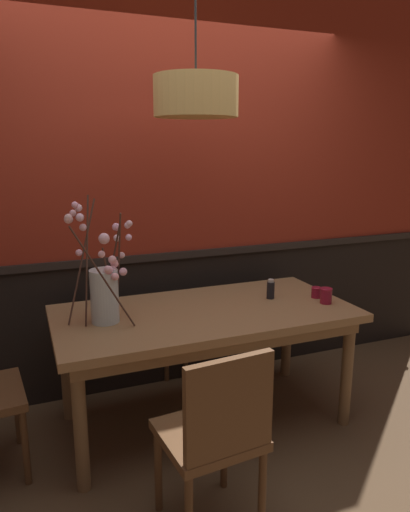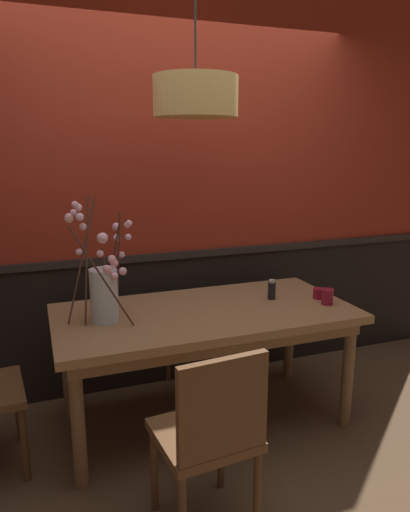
% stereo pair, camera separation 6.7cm
% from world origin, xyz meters
% --- Properties ---
extents(ground_plane, '(24.00, 24.00, 0.00)m').
position_xyz_m(ground_plane, '(0.00, 0.00, 0.00)').
color(ground_plane, brown).
extents(back_wall, '(4.75, 0.14, 2.97)m').
position_xyz_m(back_wall, '(0.00, 0.65, 1.48)').
color(back_wall, black).
rests_on(back_wall, ground).
extents(dining_table, '(1.78, 0.88, 0.74)m').
position_xyz_m(dining_table, '(0.00, 0.00, 0.66)').
color(dining_table, '#997047').
rests_on(dining_table, ground).
extents(chair_far_side_left, '(0.47, 0.46, 0.94)m').
position_xyz_m(chair_far_side_left, '(-0.24, 0.87, 0.52)').
color(chair_far_side_left, brown).
rests_on(chair_far_side_left, ground).
extents(chair_near_side_left, '(0.45, 0.44, 0.90)m').
position_xyz_m(chair_near_side_left, '(-0.29, -0.85, 0.51)').
color(chair_near_side_left, brown).
rests_on(chair_near_side_left, ground).
extents(chair_far_side_right, '(0.46, 0.47, 0.97)m').
position_xyz_m(chair_far_side_right, '(0.23, 0.86, 0.54)').
color(chair_far_side_right, brown).
rests_on(chair_far_side_right, ground).
extents(vase_with_blossoms, '(0.38, 0.43, 0.71)m').
position_xyz_m(vase_with_blossoms, '(-0.59, 0.02, 0.94)').
color(vase_with_blossoms, silver).
rests_on(vase_with_blossoms, dining_table).
extents(candle_holder_nearer_center, '(0.08, 0.08, 0.10)m').
position_xyz_m(candle_holder_nearer_center, '(0.75, -0.17, 0.79)').
color(candle_holder_nearer_center, maroon).
rests_on(candle_holder_nearer_center, dining_table).
extents(candle_holder_nearer_edge, '(0.07, 0.07, 0.07)m').
position_xyz_m(candle_holder_nearer_edge, '(0.76, -0.05, 0.78)').
color(candle_holder_nearer_edge, maroon).
rests_on(candle_holder_nearer_edge, dining_table).
extents(condiment_bottle, '(0.05, 0.05, 0.13)m').
position_xyz_m(condiment_bottle, '(0.47, 0.05, 0.80)').
color(condiment_bottle, black).
rests_on(condiment_bottle, dining_table).
extents(pendant_lamp, '(0.45, 0.45, 1.12)m').
position_xyz_m(pendant_lamp, '(-0.07, -0.04, 1.96)').
color(pendant_lamp, tan).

